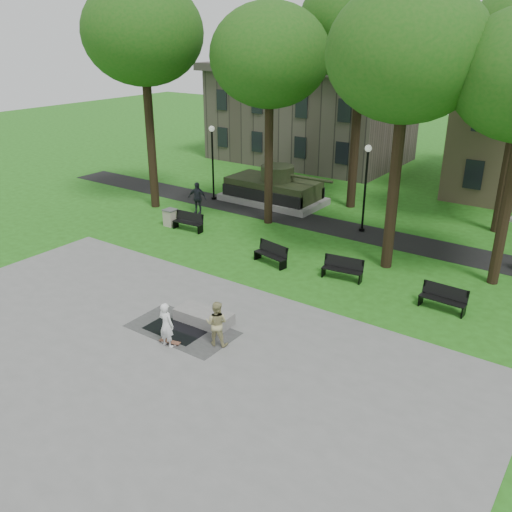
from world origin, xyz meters
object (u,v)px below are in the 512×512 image
at_px(park_bench_0, 189,221).
at_px(trash_bin, 170,217).
at_px(skateboarder, 166,325).
at_px(friend_watching, 217,323).
at_px(concrete_block, 204,317).

relative_size(park_bench_0, trash_bin, 1.91).
height_order(skateboarder, trash_bin, skateboarder).
relative_size(skateboarder, friend_watching, 1.01).
height_order(friend_watching, park_bench_0, friend_watching).
xyz_separation_m(friend_watching, park_bench_0, (-8.72, 8.29, -0.32)).
xyz_separation_m(park_bench_0, trash_bin, (-1.34, -0.04, -0.04)).
bearing_deg(concrete_block, skateboarder, -88.21).
height_order(concrete_block, skateboarder, skateboarder).
bearing_deg(trash_bin, skateboarder, -46.94).
xyz_separation_m(concrete_block, trash_bin, (-8.67, 7.33, 0.24)).
bearing_deg(concrete_block, park_bench_0, 134.85).
relative_size(friend_watching, trash_bin, 1.71).
distance_m(concrete_block, park_bench_0, 10.40).
bearing_deg(friend_watching, trash_bin, -57.99).
xyz_separation_m(friend_watching, trash_bin, (-10.07, 8.25, -0.36)).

